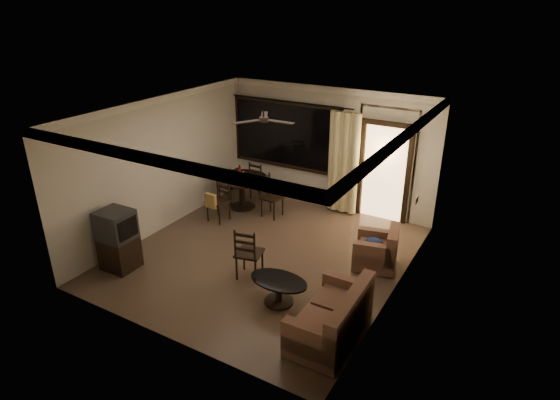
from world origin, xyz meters
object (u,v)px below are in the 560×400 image
Objects in this scene: armchair at (378,251)px; coffee_table at (279,287)px; tv_cabinet at (118,240)px; dining_chair_west at (230,192)px; sofa at (334,320)px; dining_chair_east at (272,204)px; dining_table at (242,184)px; dining_chair_south at (218,208)px; side_chair at (249,262)px; dining_chair_north at (260,187)px.

armchair is 0.91× the size of coffee_table.
coffee_table is (3.04, 0.52, -0.28)m from tv_cabinet.
dining_chair_west is 0.63× the size of sofa.
dining_chair_east reaches higher than coffee_table.
sofa is at bearing -40.16° from dining_table.
dining_table is 4.90m from sofa.
dining_chair_south is at bearing -94.30° from dining_table.
armchair is 2.14m from coffee_table.
side_chair is (2.19, -2.47, 0.01)m from dining_chair_west.
side_chair is (-0.84, 0.41, 0.01)m from coffee_table.
dining_table is 0.89m from dining_chair_east.
dining_table reaches higher than armchair.
dining_chair_south is at bearing -52.52° from side_chair.
side_chair is at bearing 21.30° from tv_cabinet.
side_chair is (1.73, -3.07, 0.01)m from dining_chair_north.
dining_chair_west is 0.96× the size of side_chair.
dining_chair_south is (0.34, -0.92, 0.02)m from dining_chair_west.
tv_cabinet is (-0.35, -2.48, 0.26)m from dining_chair_south.
side_chair is at bearing -153.62° from dining_chair_east.
side_chair is (-1.84, -1.48, -0.02)m from armchair.
dining_chair_south is (-0.90, -0.79, 0.02)m from dining_chair_east.
sofa is (3.69, -3.82, 0.04)m from dining_chair_north.
tv_cabinet is (-1.25, -3.27, 0.29)m from dining_chair_east.
dining_chair_east is 2.54m from side_chair.
dining_chair_north is (-0.78, 0.73, 0.00)m from dining_chair_east.
armchair is (-0.11, 2.23, -0.01)m from sofa.
armchair is at bearing 3.04° from dining_chair_south.
coffee_table is (2.63, -2.82, -0.30)m from dining_table.
dining_chair_north is (0.12, 1.52, -0.02)m from dining_chair_south.
coffee_table is (1.79, -2.75, 0.01)m from dining_chair_east.
dining_table is 0.90m from dining_chair_south.
dining_chair_north is 3.53m from side_chair.
dining_chair_east is (0.83, -0.06, -0.30)m from dining_table.
side_chair reaches higher than coffee_table.
dining_chair_south is (-0.06, -0.86, -0.28)m from dining_table.
side_chair is (1.79, -2.41, -0.29)m from dining_table.
dining_table is at bearing -65.96° from side_chair.
dining_chair_west is 1.24m from dining_chair_east.
dining_chair_south is at bearing 135.70° from dining_chair_east.
dining_table is 3.76m from armchair.
tv_cabinet reaches higher than dining_table.
dining_chair_south is 3.33m from coffee_table.
sofa is at bearing -99.89° from armchair.
side_chair reaches higher than armchair.
tv_cabinet reaches higher than dining_chair_west.
dining_chair_south is 1.00× the size of dining_chair_north.
tv_cabinet reaches higher than dining_chair_east.
dining_table reaches higher than dining_chair_east.
sofa reaches higher than coffee_table.
sofa is at bearing 146.45° from side_chair.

